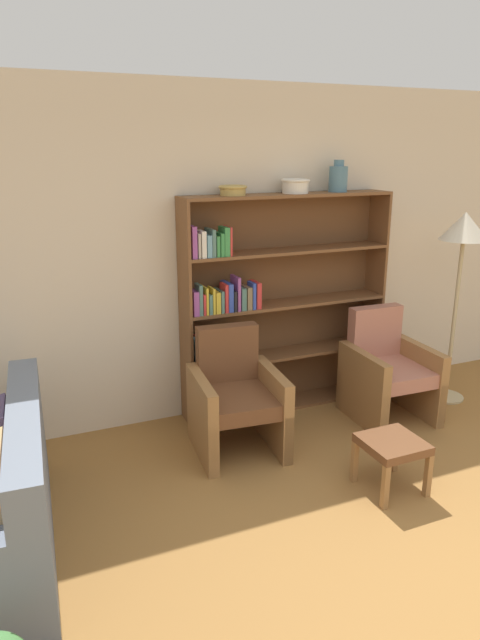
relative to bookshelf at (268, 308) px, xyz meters
The scene contains 9 objects.
wall_back 0.48m from the bookshelf, 97.09° to the left, with size 12.00×0.06×2.75m.
bookshelf is the anchor object (origin of this frame).
bowl_copper 1.05m from the bookshelf, behind, with size 0.23×0.23×0.08m.
bowl_slate 1.04m from the bookshelf, ahead, with size 0.24×0.24×0.12m.
vase_tall 1.24m from the bookshelf, ahead, with size 0.16×0.16×0.26m.
armchair_leather 0.93m from the bookshelf, 134.15° to the right, with size 0.70×0.74×0.92m.
armchair_cushioned 1.16m from the bookshelf, 32.34° to the right, with size 0.67×0.71×0.92m.
floor_lamp 1.79m from the bookshelf, 16.79° to the right, with size 0.41×0.41×1.72m.
footstool 1.64m from the bookshelf, 82.22° to the right, with size 0.39×0.39×0.37m.
Camera 1 is at (-2.06, -1.51, 2.24)m, focal length 32.00 mm.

